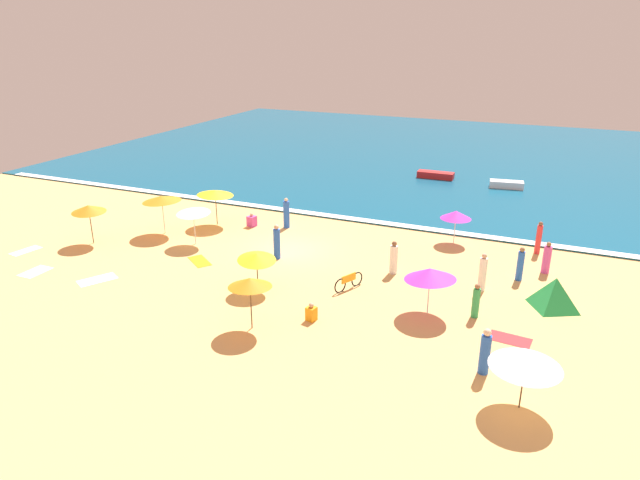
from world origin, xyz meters
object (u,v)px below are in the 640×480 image
object	(u,v)px
beach_umbrella_1	(193,211)
beach_umbrella_6	(162,199)
beach_umbrella_3	(430,274)
beach_tent	(555,293)
beach_umbrella_8	(257,257)
beachgoer_4	(394,259)
beachgoer_7	(547,259)
beach_umbrella_7	(456,215)
beach_umbrella_0	(215,193)
parked_bicycle	(349,281)
small_boat_1	(436,175)
beach_umbrella_2	(250,282)
beachgoer_3	(476,301)
beachgoer_2	(277,243)
beachgoer_6	(311,313)
beachgoer_10	(252,221)
beach_umbrella_5	(526,361)
beachgoer_0	(539,238)
beachgoer_1	(485,352)
beachgoer_5	(520,265)
beachgoer_9	(286,214)
beach_umbrella_4	(89,209)
small_boat_0	(507,184)
beachgoer_8	(483,273)

from	to	relation	value
beach_umbrella_1	beach_umbrella_6	xyz separation A→B (m)	(-2.72, 0.73, 0.18)
beach_umbrella_3	beach_tent	bearing A→B (deg)	28.57
beach_umbrella_6	beach_umbrella_8	bearing A→B (deg)	-27.31
beachgoer_4	beachgoer_7	world-z (taller)	beachgoer_4
beach_umbrella_7	beachgoer_7	xyz separation A→B (m)	(5.04, -2.44, -0.91)
beach_umbrella_0	parked_bicycle	xyz separation A→B (m)	(10.85, -5.43, -1.67)
beachgoer_4	small_boat_1	world-z (taller)	beachgoer_4
beach_umbrella_6	beachgoer_7	xyz separation A→B (m)	(21.23, 2.88, -1.40)
beach_umbrella_2	beachgoer_3	size ratio (longest dim) A/B	1.55
beach_umbrella_1	beach_tent	world-z (taller)	beach_umbrella_1
beachgoer_2	small_boat_1	xyz separation A→B (m)	(4.02, 20.05, -0.55)
small_boat_1	beach_umbrella_0	bearing A→B (deg)	-121.19
beach_umbrella_1	beachgoer_3	world-z (taller)	beach_umbrella_1
beach_umbrella_1	beachgoer_6	world-z (taller)	beach_umbrella_1
beachgoer_4	beachgoer_10	distance (m)	10.67
beach_umbrella_8	beachgoer_4	world-z (taller)	beach_umbrella_8
beach_umbrella_5	beachgoer_10	xyz separation A→B (m)	(-16.91, 12.11, -1.41)
beach_umbrella_3	beach_tent	distance (m)	5.74
beach_umbrella_1	parked_bicycle	world-z (taller)	beach_umbrella_1
beachgoer_0	beachgoer_1	distance (m)	12.86
beach_umbrella_2	beachgoer_10	world-z (taller)	beach_umbrella_2
beach_umbrella_1	small_boat_1	size ratio (longest dim) A/B	0.76
beachgoer_5	small_boat_1	distance (m)	19.54
small_boat_1	beachgoer_9	bearing A→B (deg)	-110.62
beach_umbrella_4	beachgoer_9	distance (m)	11.30
beach_umbrella_0	beachgoer_5	world-z (taller)	beach_umbrella_0
beach_umbrella_5	beach_umbrella_3	bearing A→B (deg)	129.26
beach_umbrella_2	beachgoer_4	size ratio (longest dim) A/B	1.39
beach_umbrella_1	beach_umbrella_8	xyz separation A→B (m)	(6.25, -3.90, -0.29)
beach_umbrella_2	small_boat_0	bearing A→B (deg)	74.79
parked_bicycle	small_boat_1	xyz separation A→B (m)	(-0.80, 22.03, -0.03)
beach_umbrella_7	beachgoer_0	bearing A→B (deg)	1.59
beachgoer_2	beachgoer_8	size ratio (longest dim) A/B	1.04
beachgoer_1	small_boat_0	size ratio (longest dim) A/B	0.69
beachgoer_1	beachgoer_8	size ratio (longest dim) A/B	0.97
beach_umbrella_3	small_boat_0	distance (m)	22.21
beach_umbrella_6	beach_umbrella_7	xyz separation A→B (m)	(16.19, 5.32, -0.49)
beach_umbrella_1	beachgoer_5	bearing A→B (deg)	7.09
beachgoer_2	beach_umbrella_6	bearing A→B (deg)	174.10
beach_umbrella_1	parked_bicycle	bearing A→B (deg)	-11.63
beachgoer_0	small_boat_1	bearing A→B (deg)	122.13
beach_umbrella_1	beachgoer_7	distance (m)	18.89
beach_umbrella_3	small_boat_1	bearing A→B (deg)	101.76
parked_bicycle	beachgoer_3	distance (m)	5.93
beach_umbrella_5	beach_umbrella_7	bearing A→B (deg)	108.86
beach_umbrella_0	beach_umbrella_8	size ratio (longest dim) A/B	1.14
beach_umbrella_5	beach_umbrella_2	bearing A→B (deg)	174.29
beach_umbrella_1	beach_umbrella_6	world-z (taller)	beach_umbrella_6
beach_umbrella_7	small_boat_1	size ratio (longest dim) A/B	0.77
beach_umbrella_8	parked_bicycle	bearing A→B (deg)	25.27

